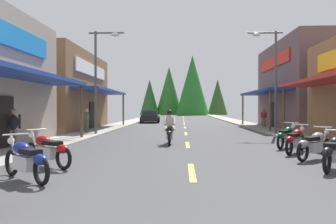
{
  "coord_description": "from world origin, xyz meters",
  "views": [
    {
      "loc": [
        -0.25,
        -1.29,
        1.64
      ],
      "look_at": [
        -1.4,
        25.87,
        1.31
      ],
      "focal_mm": 35.08,
      "sensor_mm": 36.0,
      "label": 1
    }
  ],
  "objects_px": {
    "pedestrian_by_shop": "(87,119)",
    "rider_cruising_lead": "(170,130)",
    "streetlamp_left": "(101,68)",
    "motorcycle_parked_right_3": "(314,144)",
    "motorcycle_parked_right_2": "(334,151)",
    "streetlamp_right": "(271,68)",
    "motorcycle_parked_right_4": "(296,140)",
    "motorcycle_parked_left_1": "(26,159)",
    "motorcycle_parked_right_5": "(287,136)",
    "parked_car_curbside": "(150,117)",
    "pedestrian_waiting": "(264,117)",
    "motorcycle_parked_left_2": "(48,149)",
    "pedestrian_browsing": "(14,127)"
  },
  "relations": [
    {
      "from": "motorcycle_parked_right_2",
      "to": "motorcycle_parked_right_3",
      "type": "distance_m",
      "value": 1.7
    },
    {
      "from": "pedestrian_by_shop",
      "to": "rider_cruising_lead",
      "type": "bearing_deg",
      "value": 145.44
    },
    {
      "from": "rider_cruising_lead",
      "to": "pedestrian_by_shop",
      "type": "bearing_deg",
      "value": 42.26
    },
    {
      "from": "motorcycle_parked_right_2",
      "to": "motorcycle_parked_left_1",
      "type": "height_order",
      "value": "same"
    },
    {
      "from": "streetlamp_left",
      "to": "pedestrian_browsing",
      "type": "distance_m",
      "value": 7.91
    },
    {
      "from": "streetlamp_left",
      "to": "motorcycle_parked_right_3",
      "type": "bearing_deg",
      "value": -44.27
    },
    {
      "from": "parked_car_curbside",
      "to": "motorcycle_parked_right_5",
      "type": "bearing_deg",
      "value": -163.42
    },
    {
      "from": "motorcycle_parked_left_2",
      "to": "pedestrian_by_shop",
      "type": "xyz_separation_m",
      "value": [
        -2.34,
        11.74,
        0.43
      ]
    },
    {
      "from": "streetlamp_right",
      "to": "rider_cruising_lead",
      "type": "xyz_separation_m",
      "value": [
        -5.87,
        -5.16,
        -3.41
      ]
    },
    {
      "from": "motorcycle_parked_right_2",
      "to": "motorcycle_parked_right_4",
      "type": "xyz_separation_m",
      "value": [
        0.08,
        3.15,
        0.0
      ]
    },
    {
      "from": "streetlamp_right",
      "to": "motorcycle_parked_left_1",
      "type": "bearing_deg",
      "value": -124.73
    },
    {
      "from": "motorcycle_parked_right_3",
      "to": "motorcycle_parked_left_1",
      "type": "xyz_separation_m",
      "value": [
        -7.7,
        -3.33,
        0.0
      ]
    },
    {
      "from": "streetlamp_right",
      "to": "motorcycle_parked_right_4",
      "type": "xyz_separation_m",
      "value": [
        -1.22,
        -7.95,
        -3.58
      ]
    },
    {
      "from": "streetlamp_left",
      "to": "motorcycle_parked_right_5",
      "type": "xyz_separation_m",
      "value": [
        9.11,
        -5.73,
        -3.54
      ]
    },
    {
      "from": "streetlamp_left",
      "to": "motorcycle_parked_right_2",
      "type": "bearing_deg",
      "value": -49.85
    },
    {
      "from": "motorcycle_parked_right_3",
      "to": "motorcycle_parked_right_4",
      "type": "height_order",
      "value": "same"
    },
    {
      "from": "streetlamp_right",
      "to": "pedestrian_browsing",
      "type": "height_order",
      "value": "streetlamp_right"
    },
    {
      "from": "motorcycle_parked_left_1",
      "to": "pedestrian_browsing",
      "type": "bearing_deg",
      "value": -19.87
    },
    {
      "from": "motorcycle_parked_right_5",
      "to": "parked_car_curbside",
      "type": "bearing_deg",
      "value": 55.36
    },
    {
      "from": "motorcycle_parked_right_2",
      "to": "streetlamp_right",
      "type": "bearing_deg",
      "value": 29.18
    },
    {
      "from": "motorcycle_parked_right_3",
      "to": "pedestrian_browsing",
      "type": "xyz_separation_m",
      "value": [
        -10.61,
        1.69,
        0.44
      ]
    },
    {
      "from": "motorcycle_parked_right_5",
      "to": "motorcycle_parked_right_4",
      "type": "bearing_deg",
      "value": -150.32
    },
    {
      "from": "motorcycle_parked_right_5",
      "to": "rider_cruising_lead",
      "type": "xyz_separation_m",
      "value": [
        -4.85,
        1.19,
        0.17
      ]
    },
    {
      "from": "motorcycle_parked_left_2",
      "to": "rider_cruising_lead",
      "type": "bearing_deg",
      "value": -84.27
    },
    {
      "from": "motorcycle_parked_right_2",
      "to": "pedestrian_browsing",
      "type": "height_order",
      "value": "pedestrian_browsing"
    },
    {
      "from": "motorcycle_parked_right_3",
      "to": "pedestrian_browsing",
      "type": "height_order",
      "value": "pedestrian_browsing"
    },
    {
      "from": "motorcycle_parked_left_2",
      "to": "rider_cruising_lead",
      "type": "xyz_separation_m",
      "value": [
        3.17,
        5.86,
        0.17
      ]
    },
    {
      "from": "motorcycle_parked_left_2",
      "to": "rider_cruising_lead",
      "type": "distance_m",
      "value": 6.66
    },
    {
      "from": "rider_cruising_lead",
      "to": "pedestrian_by_shop",
      "type": "relative_size",
      "value": 1.34
    },
    {
      "from": "motorcycle_parked_right_2",
      "to": "rider_cruising_lead",
      "type": "distance_m",
      "value": 7.49
    },
    {
      "from": "motorcycle_parked_left_2",
      "to": "pedestrian_browsing",
      "type": "distance_m",
      "value": 4.28
    },
    {
      "from": "motorcycle_parked_right_2",
      "to": "parked_car_curbside",
      "type": "height_order",
      "value": "parked_car_curbside"
    },
    {
      "from": "rider_cruising_lead",
      "to": "pedestrian_browsing",
      "type": "distance_m",
      "value": 6.4
    },
    {
      "from": "streetlamp_left",
      "to": "streetlamp_right",
      "type": "height_order",
      "value": "streetlamp_right"
    },
    {
      "from": "streetlamp_left",
      "to": "motorcycle_parked_right_3",
      "type": "xyz_separation_m",
      "value": [
        9.01,
        -8.78,
        -3.54
      ]
    },
    {
      "from": "pedestrian_by_shop",
      "to": "pedestrian_browsing",
      "type": "relative_size",
      "value": 0.99
    },
    {
      "from": "pedestrian_waiting",
      "to": "motorcycle_parked_left_1",
      "type": "bearing_deg",
      "value": -162.85
    },
    {
      "from": "motorcycle_parked_left_1",
      "to": "motorcycle_parked_right_5",
      "type": "bearing_deg",
      "value": -100.66
    },
    {
      "from": "motorcycle_parked_left_2",
      "to": "pedestrian_by_shop",
      "type": "distance_m",
      "value": 11.98
    },
    {
      "from": "streetlamp_left",
      "to": "parked_car_curbside",
      "type": "distance_m",
      "value": 17.52
    },
    {
      "from": "pedestrian_by_shop",
      "to": "parked_car_curbside",
      "type": "xyz_separation_m",
      "value": [
        2.54,
        15.8,
        -0.24
      ]
    },
    {
      "from": "streetlamp_left",
      "to": "pedestrian_browsing",
      "type": "xyz_separation_m",
      "value": [
        -1.6,
        -7.09,
        -3.1
      ]
    },
    {
      "from": "motorcycle_parked_right_4",
      "to": "motorcycle_parked_right_3",
      "type": "bearing_deg",
      "value": -140.94
    },
    {
      "from": "motorcycle_parked_right_5",
      "to": "parked_car_curbside",
      "type": "relative_size",
      "value": 0.41
    },
    {
      "from": "streetlamp_left",
      "to": "streetlamp_right",
      "type": "xyz_separation_m",
      "value": [
        10.14,
        0.62,
        0.03
      ]
    },
    {
      "from": "motorcycle_parked_right_2",
      "to": "motorcycle_parked_left_1",
      "type": "xyz_separation_m",
      "value": [
        -7.52,
        -1.64,
        0.0
      ]
    },
    {
      "from": "streetlamp_right",
      "to": "motorcycle_parked_right_4",
      "type": "distance_m",
      "value": 8.8
    },
    {
      "from": "motorcycle_parked_left_2",
      "to": "streetlamp_right",
      "type": "bearing_deg",
      "value": -95.23
    },
    {
      "from": "pedestrian_by_shop",
      "to": "pedestrian_browsing",
      "type": "xyz_separation_m",
      "value": [
        -0.35,
        -8.44,
        0.01
      ]
    },
    {
      "from": "motorcycle_parked_right_3",
      "to": "pedestrian_browsing",
      "type": "distance_m",
      "value": 10.75
    }
  ]
}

